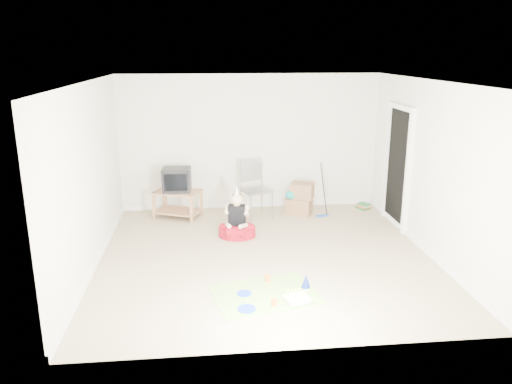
{
  "coord_description": "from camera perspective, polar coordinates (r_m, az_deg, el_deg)",
  "views": [
    {
      "loc": [
        -0.86,
        -6.99,
        3.02
      ],
      "look_at": [
        -0.1,
        0.4,
        0.9
      ],
      "focal_mm": 35.0,
      "sensor_mm": 36.0,
      "label": 1
    }
  ],
  "objects": [
    {
      "name": "cardboard_boxes",
      "position": [
        9.52,
        5.02,
        -0.83
      ],
      "size": [
        0.6,
        0.52,
        0.6
      ],
      "color": "#916646",
      "rests_on": "ground"
    },
    {
      "name": "ground",
      "position": [
        7.66,
        1.06,
        -7.28
      ],
      "size": [
        5.0,
        5.0,
        0.0
      ],
      "primitive_type": "plane",
      "color": "tan",
      "rests_on": "ground"
    },
    {
      "name": "crt_tv",
      "position": [
        9.28,
        -9.05,
        1.41
      ],
      "size": [
        0.53,
        0.44,
        0.44
      ],
      "primitive_type": "cube",
      "rotation": [
        0.0,
        0.0,
        -0.05
      ],
      "color": "black",
      "rests_on": "tv_stand"
    },
    {
      "name": "book_pile",
      "position": [
        10.09,
        12.19,
        -1.56
      ],
      "size": [
        0.27,
        0.3,
        0.11
      ],
      "color": "#246D34",
      "rests_on": "ground"
    },
    {
      "name": "blue_party_hat",
      "position": [
        6.69,
        5.72,
        -10.08
      ],
      "size": [
        0.17,
        0.17,
        0.18
      ],
      "primitive_type": "cone",
      "rotation": [
        0.0,
        0.0,
        0.53
      ],
      "color": "#172CA3",
      "rests_on": "party_mat"
    },
    {
      "name": "seated_woman",
      "position": [
        8.37,
        -2.18,
        -3.81
      ],
      "size": [
        0.73,
        0.73,
        0.89
      ],
      "color": "#AD101F",
      "rests_on": "ground"
    },
    {
      "name": "blue_plate_far",
      "position": [
        6.18,
        -1.08,
        -13.21
      ],
      "size": [
        0.24,
        0.24,
        0.01
      ],
      "primitive_type": "cylinder",
      "rotation": [
        0.0,
        0.0,
        -0.07
      ],
      "color": "blue",
      "rests_on": "party_mat"
    },
    {
      "name": "birthday_cake",
      "position": [
        6.33,
        4.7,
        -12.18
      ],
      "size": [
        0.35,
        0.31,
        0.14
      ],
      "color": "white",
      "rests_on": "party_mat"
    },
    {
      "name": "floor_mop",
      "position": [
        9.41,
        7.65,
        -1.26
      ],
      "size": [
        0.26,
        0.33,
        0.98
      ],
      "color": "blue",
      "rests_on": "ground"
    },
    {
      "name": "doorway_recess",
      "position": [
        9.07,
        15.92,
        2.59
      ],
      "size": [
        0.02,
        0.9,
        2.05
      ],
      "primitive_type": "cube",
      "color": "black",
      "rests_on": "ground"
    },
    {
      "name": "blue_plate_near",
      "position": [
        6.53,
        -1.35,
        -11.51
      ],
      "size": [
        0.26,
        0.26,
        0.01
      ],
      "primitive_type": "cylinder",
      "rotation": [
        0.0,
        0.0,
        0.58
      ],
      "color": "blue",
      "rests_on": "party_mat"
    },
    {
      "name": "tv_stand",
      "position": [
        9.39,
        -8.94,
        -1.12
      ],
      "size": [
        0.95,
        0.79,
        0.51
      ],
      "color": "#A9714C",
      "rests_on": "ground"
    },
    {
      "name": "party_mat",
      "position": [
        6.53,
        1.09,
        -11.59
      ],
      "size": [
        1.5,
        1.23,
        0.01
      ],
      "primitive_type": "cube",
      "rotation": [
        0.0,
        0.0,
        0.23
      ],
      "color": "#E12F77",
      "rests_on": "ground"
    },
    {
      "name": "orange_cup_near",
      "position": [
        6.83,
        1.32,
        -9.85
      ],
      "size": [
        0.11,
        0.11,
        0.09
      ],
      "primitive_type": "cylinder",
      "rotation": [
        0.0,
        0.0,
        0.61
      ],
      "color": "orange",
      "rests_on": "party_mat"
    },
    {
      "name": "folding_chair",
      "position": [
        9.2,
        0.07,
        0.14
      ],
      "size": [
        0.61,
        0.6,
        1.07
      ],
      "color": "gray",
      "rests_on": "ground"
    },
    {
      "name": "orange_cup_far",
      "position": [
        6.25,
        2.09,
        -12.49
      ],
      "size": [
        0.09,
        0.09,
        0.08
      ],
      "primitive_type": "cylinder",
      "rotation": [
        0.0,
        0.0,
        0.4
      ],
      "color": "orange",
      "rests_on": "party_mat"
    }
  ]
}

